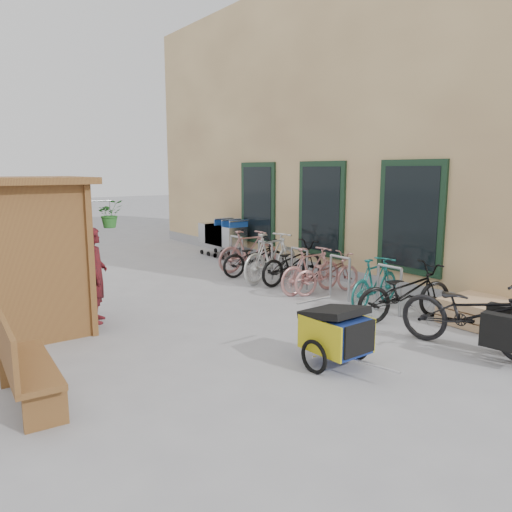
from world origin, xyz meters
TOP-DOWN VIEW (x-y plane):
  - ground at (0.00, 0.00)m, footprint 80.00×80.00m
  - building at (6.49, 4.50)m, footprint 6.07×13.00m
  - kiosk at (-3.28, 2.47)m, footprint 2.49×1.65m
  - bike_rack at (2.30, 2.40)m, footprint 0.05×5.35m
  - pallet_stack at (3.00, -1.40)m, footprint 1.00×1.20m
  - bench at (-3.68, -0.01)m, footprint 0.56×1.58m
  - shopping_carts at (3.00, 6.59)m, footprint 0.64×1.76m
  - child_trailer at (-0.16, -1.16)m, footprint 0.84×1.41m
  - cargo_bike at (1.73, -1.93)m, footprint 1.07×2.14m
  - person_kiosk at (-2.03, 2.53)m, footprint 0.57×0.68m
  - bike_0 at (2.19, -0.42)m, footprint 1.94×1.10m
  - bike_1 at (2.41, 0.41)m, footprint 1.60×0.69m
  - bike_2 at (2.43, 1.69)m, footprint 1.65×0.76m
  - bike_3 at (2.18, 1.89)m, footprint 1.61×0.46m
  - bike_4 at (2.45, 2.80)m, footprint 1.83×0.73m
  - bike_5 at (2.20, 3.26)m, footprint 1.93×0.93m
  - bike_6 at (2.25, 3.96)m, footprint 1.74×0.78m
  - bike_7 at (2.44, 4.49)m, footprint 1.74×0.57m

SIDE VIEW (x-z plane):
  - ground at x=0.00m, z-range 0.00..0.00m
  - pallet_stack at x=3.00m, z-range 0.01..0.41m
  - bike_2 at x=2.43m, z-range 0.00..0.84m
  - bike_6 at x=2.25m, z-range 0.00..0.88m
  - child_trailer at x=-0.16m, z-range 0.05..0.87m
  - bike_1 at x=2.41m, z-range 0.00..0.93m
  - bike_4 at x=2.45m, z-range 0.00..0.94m
  - bike_3 at x=2.18m, z-range 0.00..0.97m
  - bike_0 at x=2.19m, z-range 0.00..0.97m
  - bench at x=-3.68m, z-range 0.01..1.00m
  - bike_rack at x=2.30m, z-range 0.08..0.95m
  - bike_7 at x=2.44m, z-range 0.00..1.03m
  - cargo_bike at x=1.73m, z-range -0.01..1.07m
  - bike_5 at x=2.20m, z-range 0.00..1.12m
  - shopping_carts at x=3.00m, z-range 0.09..1.23m
  - person_kiosk at x=-2.03m, z-range 0.00..1.59m
  - kiosk at x=-3.28m, z-range 0.35..2.75m
  - building at x=6.49m, z-range -0.01..6.99m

